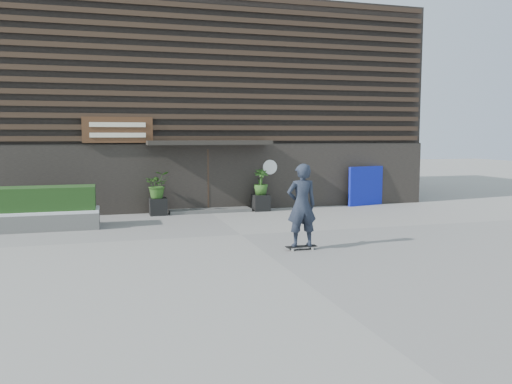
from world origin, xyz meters
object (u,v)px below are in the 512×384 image
object	(u,v)px
planter_pot_right	(261,203)
raised_bed	(39,221)
planter_pot_left	(158,207)
blue_tarp	(366,186)
skateboarder	(302,205)

from	to	relation	value
planter_pot_right	raised_bed	xyz separation A→B (m)	(-7.52, -1.90, -0.05)
planter_pot_left	blue_tarp	world-z (taller)	blue_tarp
planter_pot_left	planter_pot_right	world-z (taller)	same
planter_pot_left	raised_bed	xyz separation A→B (m)	(-3.72, -1.90, -0.05)
planter_pot_right	skateboarder	distance (m)	6.82
planter_pot_right	skateboarder	xyz separation A→B (m)	(-0.95, -6.71, 0.81)
planter_pot_left	skateboarder	xyz separation A→B (m)	(2.85, -6.71, 0.81)
blue_tarp	planter_pot_left	bearing A→B (deg)	168.42
planter_pot_left	planter_pot_right	distance (m)	3.80
planter_pot_left	skateboarder	world-z (taller)	skateboarder
raised_bed	skateboarder	size ratio (longest dim) A/B	1.64
raised_bed	blue_tarp	size ratio (longest dim) A/B	2.09
raised_bed	blue_tarp	bearing A→B (deg)	10.35
planter_pot_right	raised_bed	size ratio (longest dim) A/B	0.17
planter_pot_right	raised_bed	bearing A→B (deg)	-165.85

